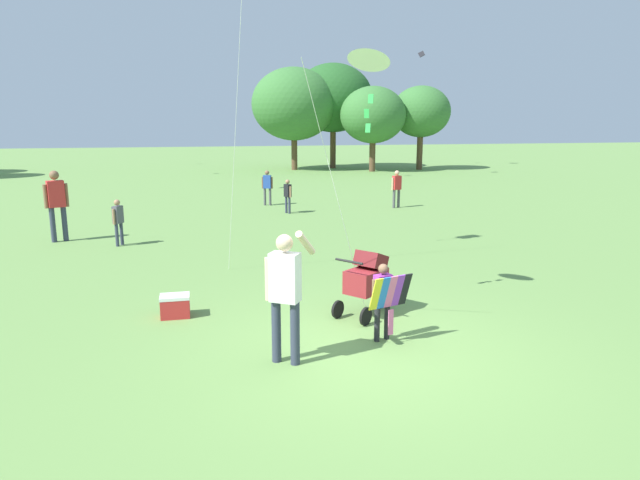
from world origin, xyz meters
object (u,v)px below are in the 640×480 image
at_px(stroller, 367,277).
at_px(person_kid_running, 267,185).
at_px(person_sitting_far, 397,186).
at_px(person_adult_flyer, 285,287).
at_px(child_with_butterfly_kite, 384,295).
at_px(person_back_turned, 288,193).
at_px(kite_adult_black, 368,62).
at_px(cooler_box, 175,306).
at_px(person_couple_left, 118,219).
at_px(person_red_shirt, 56,200).

distance_m(stroller, person_kid_running, 11.95).
xyz_separation_m(person_sitting_far, person_kid_running, (-4.31, 1.55, -0.03)).
distance_m(person_adult_flyer, person_kid_running, 13.55).
distance_m(child_with_butterfly_kite, person_sitting_far, 12.29).
xyz_separation_m(stroller, person_back_turned, (0.39, 10.05, 0.05)).
relative_size(kite_adult_black, cooler_box, 9.06).
xyz_separation_m(person_sitting_far, person_back_turned, (-3.88, -0.36, -0.11)).
bearing_deg(person_couple_left, person_red_shirt, 151.52).
height_order(person_red_shirt, person_couple_left, person_red_shirt).
bearing_deg(person_sitting_far, person_kid_running, 160.25).
bearing_deg(stroller, kite_adult_black, 77.29).
relative_size(person_red_shirt, person_kid_running, 1.43).
height_order(stroller, cooler_box, stroller).
distance_m(kite_adult_black, person_couple_left, 7.94).
relative_size(person_couple_left, person_back_turned, 1.02).
bearing_deg(person_couple_left, kite_adult_black, -51.82).
xyz_separation_m(person_adult_flyer, person_sitting_far, (5.79, 11.92, -0.23)).
relative_size(stroller, cooler_box, 2.30).
bearing_deg(cooler_box, person_kid_running, 75.74).
bearing_deg(child_with_butterfly_kite, person_kid_running, 89.77).
bearing_deg(person_couple_left, person_kid_running, 53.24).
bearing_deg(person_sitting_far, cooler_box, -126.16).
height_order(person_couple_left, cooler_box, person_couple_left).
distance_m(person_sitting_far, cooler_box, 12.23).
distance_m(person_adult_flyer, person_red_shirt, 9.53).
bearing_deg(person_kid_running, cooler_box, -104.26).
bearing_deg(person_adult_flyer, person_back_turned, 80.63).
bearing_deg(cooler_box, person_couple_left, 104.83).
bearing_deg(person_back_turned, stroller, -92.22).
distance_m(child_with_butterfly_kite, stroller, 1.09).
xyz_separation_m(kite_adult_black, person_red_shirt, (-6.03, 6.54, -2.80)).
bearing_deg(kite_adult_black, person_sitting_far, 67.33).
relative_size(stroller, person_sitting_far, 0.79).
bearing_deg(person_red_shirt, person_adult_flyer, -62.36).
distance_m(person_red_shirt, person_couple_left, 1.79).
height_order(child_with_butterfly_kite, kite_adult_black, kite_adult_black).
xyz_separation_m(kite_adult_black, person_kid_running, (-0.12, 11.56, -3.12)).
height_order(child_with_butterfly_kite, person_couple_left, person_couple_left).
relative_size(child_with_butterfly_kite, person_couple_left, 0.97).
bearing_deg(person_adult_flyer, person_red_shirt, 117.64).
bearing_deg(person_back_turned, person_kid_running, 102.62).
height_order(child_with_butterfly_kite, person_adult_flyer, person_adult_flyer).
height_order(person_red_shirt, person_back_turned, person_red_shirt).
distance_m(child_with_butterfly_kite, person_couple_left, 8.38).
distance_m(stroller, cooler_box, 3.02).
bearing_deg(person_back_turned, kite_adult_black, -91.79).
relative_size(person_sitting_far, cooler_box, 2.90).
bearing_deg(person_back_turned, person_couple_left, -140.55).
bearing_deg(child_with_butterfly_kite, stroller, 85.37).
bearing_deg(child_with_butterfly_kite, person_adult_flyer, -163.45).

